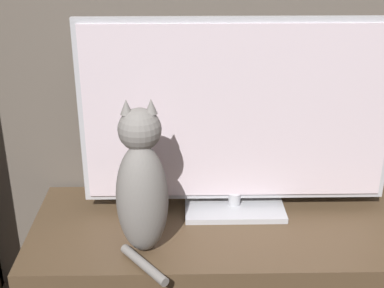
# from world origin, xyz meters

# --- Properties ---
(tv_stand) EXTENTS (1.53, 0.55, 0.46)m
(tv_stand) POSITION_xyz_m (0.00, 0.90, 0.23)
(tv_stand) COLOR brown
(tv_stand) RESTS_ON ground_plane
(tv) EXTENTS (1.05, 0.21, 0.68)m
(tv) POSITION_xyz_m (-0.07, 1.00, 0.81)
(tv) COLOR #B7B7BC
(tv) RESTS_ON tv_stand
(cat) EXTENTS (0.17, 0.29, 0.49)m
(cat) POSITION_xyz_m (-0.37, 0.77, 0.68)
(cat) COLOR gray
(cat) RESTS_ON tv_stand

